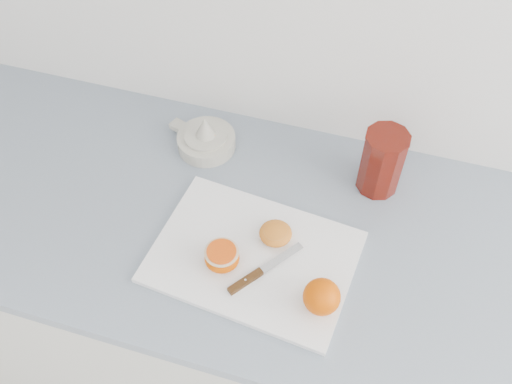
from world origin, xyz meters
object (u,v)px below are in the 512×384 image
cutting_board (253,257)px  citrus_juicer (206,139)px  counter (272,322)px  half_orange (222,257)px  red_tumbler (381,164)px

cutting_board → citrus_juicer: citrus_juicer is taller
citrus_juicer → counter: bearing=-39.0°
cutting_board → half_orange: size_ratio=5.70×
cutting_board → citrus_juicer: 0.32m
half_orange → citrus_juicer: size_ratio=0.41×
cutting_board → half_orange: (-0.05, -0.03, 0.03)m
counter → half_orange: (-0.08, -0.12, 0.48)m
counter → half_orange: bearing=-123.3°
cutting_board → red_tumbler: 0.34m
cutting_board → red_tumbler: size_ratio=2.56×
red_tumbler → cutting_board: bearing=-128.2°
cutting_board → citrus_juicer: bearing=126.7°
half_orange → citrus_juicer: 0.33m
counter → red_tumbler: bearing=44.4°
half_orange → red_tumbler: red_tumbler is taller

